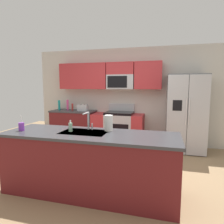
# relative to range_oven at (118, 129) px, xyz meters

# --- Properties ---
(ground_plane) EXTENTS (9.00, 9.00, 0.00)m
(ground_plane) POSITION_rel_range_oven_xyz_m (0.16, -1.80, -0.44)
(ground_plane) COLOR #997A56
(ground_plane) RESTS_ON ground
(kitchen_wall_unit) EXTENTS (5.20, 0.43, 2.60)m
(kitchen_wall_unit) POSITION_rel_range_oven_xyz_m (0.01, 0.28, 1.03)
(kitchen_wall_unit) COLOR beige
(kitchen_wall_unit) RESTS_ON ground
(back_counter) EXTENTS (1.22, 0.63, 0.90)m
(back_counter) POSITION_rel_range_oven_xyz_m (-1.30, -0.00, 0.01)
(back_counter) COLOR maroon
(back_counter) RESTS_ON ground
(range_oven) EXTENTS (1.36, 0.61, 1.10)m
(range_oven) POSITION_rel_range_oven_xyz_m (0.00, 0.00, 0.00)
(range_oven) COLOR #B7BABF
(range_oven) RESTS_ON ground
(refrigerator) EXTENTS (0.90, 0.76, 1.85)m
(refrigerator) POSITION_rel_range_oven_xyz_m (1.69, -0.07, 0.48)
(refrigerator) COLOR #4C4F54
(refrigerator) RESTS_ON ground
(island_counter) EXTENTS (2.55, 0.82, 0.90)m
(island_counter) POSITION_rel_range_oven_xyz_m (0.16, -2.47, 0.01)
(island_counter) COLOR maroon
(island_counter) RESTS_ON ground
(toaster) EXTENTS (0.28, 0.16, 0.18)m
(toaster) POSITION_rel_range_oven_xyz_m (-0.99, -0.05, 0.55)
(toaster) COLOR #B7BABF
(toaster) RESTS_ON back_counter
(pepper_mill) EXTENTS (0.05, 0.05, 0.19)m
(pepper_mill) POSITION_rel_range_oven_xyz_m (-1.32, -0.00, 0.55)
(pepper_mill) COLOR #B2332D
(pepper_mill) RESTS_ON back_counter
(bottle_teal) EXTENTS (0.06, 0.06, 0.28)m
(bottle_teal) POSITION_rel_range_oven_xyz_m (-1.73, -0.01, 0.60)
(bottle_teal) COLOR teal
(bottle_teal) RESTS_ON back_counter
(bottle_pink) EXTENTS (0.06, 0.06, 0.29)m
(bottle_pink) POSITION_rel_range_oven_xyz_m (-1.50, 0.05, 0.60)
(bottle_pink) COLOR #EA4C93
(bottle_pink) RESTS_ON back_counter
(sink_faucet) EXTENTS (0.08, 0.21, 0.28)m
(sink_faucet) POSITION_rel_range_oven_xyz_m (0.06, -2.28, 0.62)
(sink_faucet) COLOR #B7BABF
(sink_faucet) RESTS_ON island_counter
(drink_cup_purple) EXTENTS (0.08, 0.08, 0.24)m
(drink_cup_purple) POSITION_rel_range_oven_xyz_m (-0.90, -2.59, 0.52)
(drink_cup_purple) COLOR purple
(drink_cup_purple) RESTS_ON island_counter
(soap_dispenser) EXTENTS (0.06, 0.06, 0.17)m
(soap_dispenser) POSITION_rel_range_oven_xyz_m (-0.15, -2.45, 0.53)
(soap_dispenser) COLOR #A5D8B2
(soap_dispenser) RESTS_ON island_counter
(paper_towel_roll) EXTENTS (0.12, 0.12, 0.24)m
(paper_towel_roll) POSITION_rel_range_oven_xyz_m (0.39, -2.26, 0.58)
(paper_towel_roll) COLOR white
(paper_towel_roll) RESTS_ON island_counter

